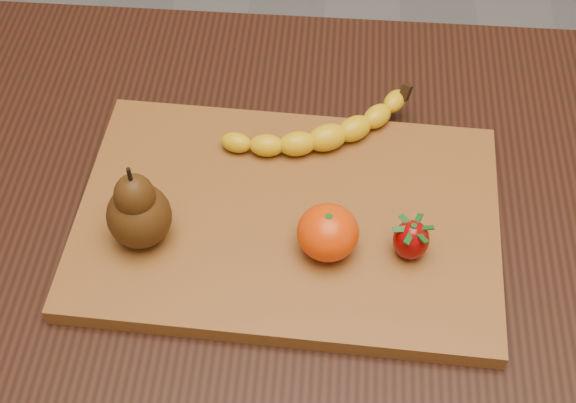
# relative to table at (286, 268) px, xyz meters

# --- Properties ---
(table) EXTENTS (1.00, 0.70, 0.76)m
(table) POSITION_rel_table_xyz_m (0.00, 0.00, 0.00)
(table) COLOR black
(table) RESTS_ON ground
(cutting_board) EXTENTS (0.46, 0.32, 0.02)m
(cutting_board) POSITION_rel_table_xyz_m (0.00, -0.01, 0.11)
(cutting_board) COLOR brown
(cutting_board) RESTS_ON table
(banana) EXTENTS (0.20, 0.13, 0.03)m
(banana) POSITION_rel_table_xyz_m (0.04, 0.09, 0.13)
(banana) COLOR #EBB40B
(banana) RESTS_ON cutting_board
(pear) EXTENTS (0.07, 0.07, 0.10)m
(pear) POSITION_rel_table_xyz_m (-0.15, -0.05, 0.17)
(pear) COLOR #40230A
(pear) RESTS_ON cutting_board
(mandarin) EXTENTS (0.07, 0.07, 0.05)m
(mandarin) POSITION_rel_table_xyz_m (0.05, -0.05, 0.14)
(mandarin) COLOR #DE3602
(mandarin) RESTS_ON cutting_board
(strawberry) EXTENTS (0.04, 0.04, 0.05)m
(strawberry) POSITION_rel_table_xyz_m (0.13, -0.05, 0.14)
(strawberry) COLOR #880303
(strawberry) RESTS_ON cutting_board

